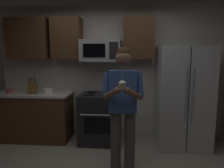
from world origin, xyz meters
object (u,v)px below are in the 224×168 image
object	(u,v)px
knife_block	(33,87)
person	(123,102)
oven_range	(100,118)
microwave	(101,51)
refrigerator	(183,97)
bowl_small_colored	(10,91)
cupcake	(122,85)
bowl_large_white	(48,91)

from	to	relation	value
knife_block	person	size ratio (longest dim) A/B	0.18
oven_range	microwave	xyz separation A→B (m)	(0.00, 0.12, 1.26)
microwave	knife_block	size ratio (longest dim) A/B	2.31
oven_range	refrigerator	size ratio (longest dim) A/B	0.52
knife_block	bowl_small_colored	world-z (taller)	knife_block
knife_block	cupcake	world-z (taller)	cupcake
oven_range	refrigerator	distance (m)	1.56
microwave	person	distance (m)	1.38
bowl_large_white	bowl_small_colored	bearing A→B (deg)	177.79
microwave	bowl_large_white	size ratio (longest dim) A/B	3.61
bowl_small_colored	bowl_large_white	bearing A→B (deg)	-2.21
microwave	person	xyz separation A→B (m)	(0.46, -1.08, -0.72)
oven_range	bowl_small_colored	size ratio (longest dim) A/B	6.37
bowl_small_colored	person	distance (m)	2.42
refrigerator	bowl_large_white	size ratio (longest dim) A/B	8.78
refrigerator	microwave	bearing A→B (deg)	173.97
oven_range	microwave	distance (m)	1.26
bowl_large_white	knife_block	bearing A→B (deg)	-178.21
cupcake	microwave	bearing A→B (deg)	107.92
oven_range	refrigerator	bearing A→B (deg)	-1.50
cupcake	knife_block	bearing A→B (deg)	143.95
person	cupcake	world-z (taller)	person
oven_range	cupcake	world-z (taller)	cupcake
bowl_small_colored	cupcake	xyz separation A→B (m)	(2.21, -1.30, 0.34)
oven_range	bowl_large_white	world-z (taller)	bowl_large_white
person	cupcake	distance (m)	0.44
oven_range	person	world-z (taller)	person
microwave	bowl_small_colored	bearing A→B (deg)	-176.40
oven_range	microwave	bearing A→B (deg)	89.98
microwave	cupcake	size ratio (longest dim) A/B	4.26
person	oven_range	bearing A→B (deg)	115.35
oven_range	knife_block	size ratio (longest dim) A/B	2.91
oven_range	cupcake	distance (m)	1.60
refrigerator	bowl_small_colored	xyz separation A→B (m)	(-3.26, 0.05, 0.06)
microwave	person	bearing A→B (deg)	-67.14
refrigerator	knife_block	world-z (taller)	refrigerator
bowl_small_colored	microwave	bearing A→B (deg)	3.60
refrigerator	bowl_large_white	distance (m)	2.50
person	bowl_large_white	bearing A→B (deg)	147.04
knife_block	person	xyz separation A→B (m)	(1.74, -0.94, -0.04)
knife_block	bowl_small_colored	size ratio (longest dim) A/B	2.19
refrigerator	knife_block	distance (m)	2.78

